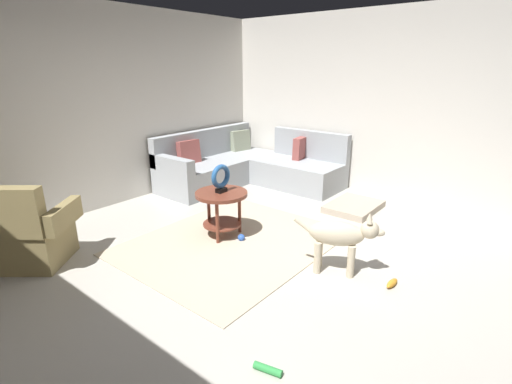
{
  "coord_description": "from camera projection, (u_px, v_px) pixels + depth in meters",
  "views": [
    {
      "loc": [
        -2.7,
        -1.94,
        1.91
      ],
      "look_at": [
        0.45,
        0.6,
        0.55
      ],
      "focal_mm": 26.46,
      "sensor_mm": 36.0,
      "label": 1
    }
  ],
  "objects": [
    {
      "name": "dog_toy_ball",
      "position": [
        241.0,
        238.0,
        4.31
      ],
      "size": [
        0.08,
        0.08,
        0.08
      ],
      "primitive_type": "sphere",
      "color": "blue",
      "rests_on": "ground_plane"
    },
    {
      "name": "wall_back",
      "position": [
        100.0,
        109.0,
        5.07
      ],
      "size": [
        6.0,
        0.12,
        2.7
      ],
      "primitive_type": "cube",
      "color": "silver",
      "rests_on": "ground_plane"
    },
    {
      "name": "dog",
      "position": [
        341.0,
        236.0,
        3.56
      ],
      "size": [
        0.42,
        0.8,
        0.63
      ],
      "rotation": [
        0.0,
        0.0,
        3.56
      ],
      "color": "beige",
      "rests_on": "ground_plane"
    },
    {
      "name": "area_rug",
      "position": [
        233.0,
        242.0,
        4.28
      ],
      "size": [
        2.3,
        1.9,
        0.01
      ],
      "primitive_type": "cube",
      "color": "#BCAD93",
      "rests_on": "ground_plane"
    },
    {
      "name": "dog_toy_rope",
      "position": [
        268.0,
        369.0,
        2.46
      ],
      "size": [
        0.09,
        0.2,
        0.05
      ],
      "primitive_type": "cylinder",
      "rotation": [
        0.0,
        1.57,
        1.8
      ],
      "color": "green",
      "rests_on": "ground_plane"
    },
    {
      "name": "ground_plane",
      "position": [
        274.0,
        272.0,
        3.77
      ],
      "size": [
        6.0,
        6.0,
        0.1
      ],
      "primitive_type": "cube",
      "color": "#B7B2A8"
    },
    {
      "name": "dog_bed_mat",
      "position": [
        354.0,
        207.0,
        5.25
      ],
      "size": [
        0.8,
        0.6,
        0.09
      ],
      "primitive_type": "cube",
      "color": "#B2A38E",
      "rests_on": "ground_plane"
    },
    {
      "name": "wall_right",
      "position": [
        395.0,
        106.0,
        5.49
      ],
      "size": [
        0.12,
        6.0,
        2.7
      ],
      "primitive_type": "cube",
      "color": "silver",
      "rests_on": "ground_plane"
    },
    {
      "name": "armchair",
      "position": [
        29.0,
        235.0,
        3.72
      ],
      "size": [
        0.97,
        1.0,
        0.88
      ],
      "rotation": [
        0.0,
        0.0,
        -0.89
      ],
      "color": "olive",
      "rests_on": "ground_plane"
    },
    {
      "name": "sectional_couch",
      "position": [
        248.0,
        167.0,
        6.33
      ],
      "size": [
        2.2,
        2.25,
        0.88
      ],
      "color": "#9EA3A8",
      "rests_on": "ground_plane"
    },
    {
      "name": "torus_sculpture",
      "position": [
        221.0,
        178.0,
        4.24
      ],
      "size": [
        0.28,
        0.08,
        0.33
      ],
      "color": "black",
      "rests_on": "side_table"
    },
    {
      "name": "dog_toy_bone",
      "position": [
        392.0,
        283.0,
        3.43
      ],
      "size": [
        0.18,
        0.08,
        0.06
      ],
      "primitive_type": "ellipsoid",
      "rotation": [
        0.0,
        0.0,
        3.05
      ],
      "color": "orange",
      "rests_on": "ground_plane"
    },
    {
      "name": "side_table",
      "position": [
        222.0,
        202.0,
        4.33
      ],
      "size": [
        0.6,
        0.6,
        0.54
      ],
      "color": "brown",
      "rests_on": "ground_plane"
    }
  ]
}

